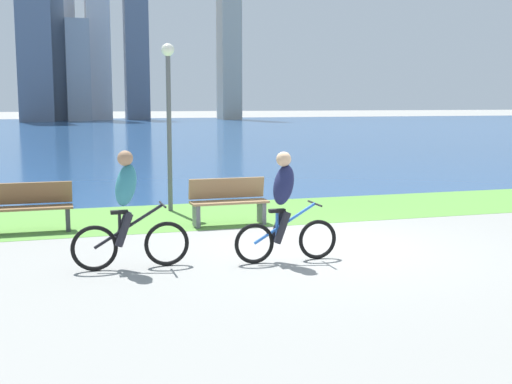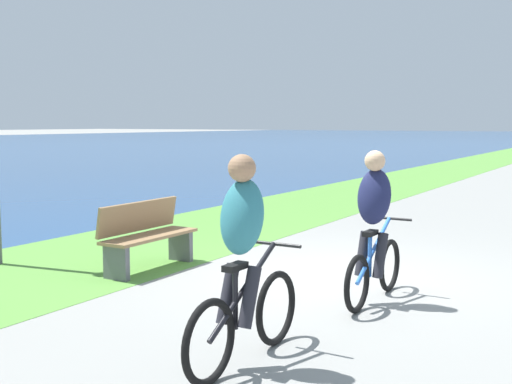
% 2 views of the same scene
% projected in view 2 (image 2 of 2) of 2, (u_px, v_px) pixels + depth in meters
% --- Properties ---
extents(ground_plane, '(300.00, 300.00, 0.00)m').
position_uv_depth(ground_plane, '(337.00, 277.00, 8.09)').
color(ground_plane, gray).
extents(grass_strip_bayside, '(120.00, 3.27, 0.01)m').
position_uv_depth(grass_strip_bayside, '(124.00, 249.00, 9.88)').
color(grass_strip_bayside, '#59933D').
rests_on(grass_strip_bayside, ground).
extents(cyclist_lead, '(1.60, 0.52, 1.64)m').
position_uv_depth(cyclist_lead, '(374.00, 227.00, 6.89)').
color(cyclist_lead, black).
rests_on(cyclist_lead, ground).
extents(cyclist_trailing, '(1.68, 0.52, 1.69)m').
position_uv_depth(cyclist_trailing, '(243.00, 262.00, 5.08)').
color(cyclist_trailing, black).
rests_on(cyclist_trailing, ground).
extents(bench_near_path, '(1.50, 0.47, 0.90)m').
position_uv_depth(bench_near_path, '(147.00, 236.00, 8.49)').
color(bench_near_path, olive).
rests_on(bench_near_path, ground).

